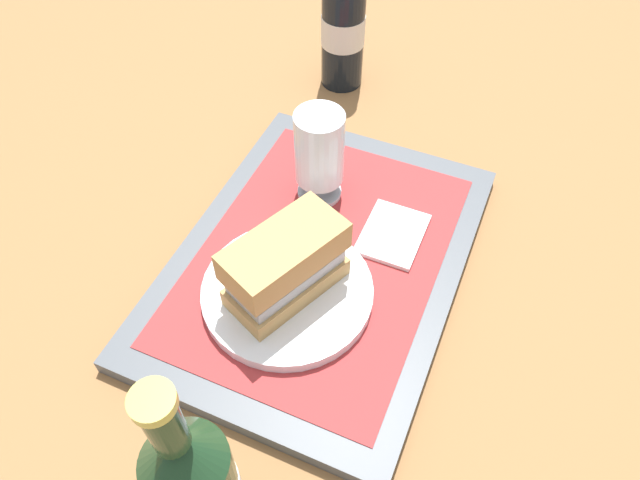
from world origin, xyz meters
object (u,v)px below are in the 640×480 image
Objects in this scene: plate at (287,292)px; beer_bottle at (343,21)px; sandwich at (288,263)px; beer_glass at (319,153)px.

beer_bottle is at bearing 13.88° from plate.
plate is at bearing 180.00° from sandwich.
beer_bottle is at bearing 15.83° from beer_glass.
sandwich reaches higher than plate.
beer_glass is at bearing 35.18° from sandwich.
sandwich is 0.54× the size of beer_bottle.
sandwich is at bearing -165.84° from beer_bottle.
plate is 1.31× the size of sandwich.
sandwich is 0.16m from beer_glass.
sandwich is at bearing -168.70° from beer_glass.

